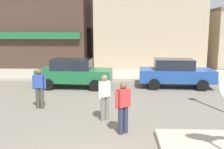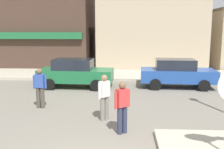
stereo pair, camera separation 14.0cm
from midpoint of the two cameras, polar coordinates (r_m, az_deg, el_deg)
name	(u,v)px [view 2 (the right image)]	position (r m, az deg, el deg)	size (l,w,h in m)	color
kerb_far	(117,75)	(18.09, 1.40, -0.03)	(80.00, 4.00, 0.15)	#B7AD99
parked_car_nearest	(76,73)	(14.49, -7.68, 0.41)	(4.07, 2.02, 1.56)	#1E6B3D
parked_car_second	(177,73)	(14.77, 14.23, 0.37)	(4.08, 2.04, 1.56)	#234C9E
pedestrian_crossing_near	(122,106)	(7.93, 2.75, -6.84)	(0.50, 0.40, 1.61)	#2D334C
pedestrian_crossing_far	(104,96)	(9.07, -1.23, -4.70)	(0.43, 0.47, 1.61)	gray
pedestrian_kerb_side	(40,87)	(10.86, -15.06, -2.64)	(0.55, 0.23, 1.61)	#4C473D
building_corner_shop	(35,16)	(24.74, -16.30, 12.11)	(10.48, 7.53, 8.68)	#473328
building_storefront_left_near	(149,31)	(22.78, 8.25, 9.31)	(8.63, 6.26, 6.04)	tan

